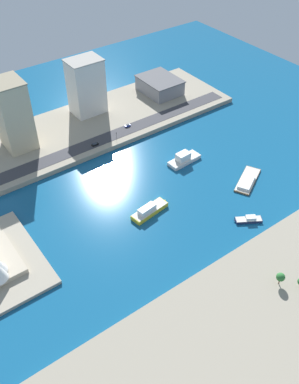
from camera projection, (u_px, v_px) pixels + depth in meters
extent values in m
plane|color=#145684|center=(160.00, 198.00, 264.13)|extent=(440.00, 440.00, 0.00)
cube|color=#9E937F|center=(278.00, 301.00, 205.62)|extent=(70.00, 240.00, 3.41)
cube|color=#9E937F|center=(84.00, 128.00, 320.39)|extent=(70.00, 240.00, 3.41)
cube|color=#38383D|center=(100.00, 140.00, 305.04)|extent=(11.86, 228.00, 0.15)
cube|color=silver|center=(184.00, 160.00, 291.15)|extent=(10.28, 24.11, 2.49)
cone|color=silver|center=(197.00, 153.00, 297.12)|extent=(2.37, 2.37, 2.24)
cube|color=white|center=(183.00, 156.00, 287.98)|extent=(6.69, 9.63, 5.09)
cube|color=beige|center=(184.00, 159.00, 290.29)|extent=(9.87, 23.14, 0.10)
cube|color=yellow|center=(150.00, 211.00, 253.29)|extent=(10.66, 24.82, 2.78)
cone|color=yellow|center=(165.00, 201.00, 259.96)|extent=(2.82, 2.82, 2.50)
cube|color=white|center=(147.00, 209.00, 250.16)|extent=(6.13, 11.88, 3.21)
cube|color=beige|center=(150.00, 209.00, 252.34)|extent=(10.24, 23.83, 0.10)
cube|color=brown|center=(248.00, 180.00, 276.08)|extent=(21.98, 29.69, 1.10)
cone|color=brown|center=(254.00, 168.00, 285.87)|extent=(1.34, 1.34, 0.99)
cube|color=white|center=(246.00, 182.00, 272.44)|extent=(13.94, 16.98, 1.66)
cube|color=beige|center=(248.00, 179.00, 275.68)|extent=(21.10, 28.51, 0.10)
cube|color=#1E284C|center=(249.00, 220.00, 248.44)|extent=(12.23, 15.80, 1.60)
cone|color=#1E284C|center=(235.00, 221.00, 247.95)|extent=(1.98, 1.98, 1.44)
cube|color=white|center=(251.00, 218.00, 247.37)|extent=(6.11, 6.80, 1.86)
cube|color=beige|center=(249.00, 219.00, 247.88)|extent=(11.74, 15.17, 0.10)
cube|color=silver|center=(86.00, 87.00, 321.41)|extent=(18.47, 24.49, 41.97)
cube|color=#9D9992|center=(83.00, 60.00, 307.30)|extent=(19.20, 25.47, 0.80)
cube|color=#C6B793|center=(13.00, 116.00, 284.61)|extent=(22.34, 19.45, 48.28)
cube|color=gray|center=(5.00, 82.00, 268.41)|extent=(23.23, 20.23, 0.80)
cube|color=gray|center=(160.00, 86.00, 355.50)|extent=(33.41, 26.68, 11.43)
cube|color=#59595C|center=(160.00, 79.00, 351.46)|extent=(34.75, 27.74, 0.80)
cylinder|color=black|center=(126.00, 127.00, 317.28)|extent=(0.25, 0.64, 0.64)
cylinder|color=black|center=(125.00, 126.00, 318.25)|extent=(0.25, 0.64, 0.64)
cylinder|color=black|center=(130.00, 126.00, 318.66)|extent=(0.25, 0.64, 0.64)
cylinder|color=black|center=(129.00, 125.00, 319.63)|extent=(0.25, 0.64, 0.64)
cube|color=blue|center=(128.00, 126.00, 318.23)|extent=(1.81, 4.45, 0.87)
cube|color=#262D38|center=(128.00, 125.00, 317.89)|extent=(1.59, 2.50, 0.45)
cylinder|color=black|center=(97.00, 143.00, 301.48)|extent=(0.26, 0.65, 0.64)
cylinder|color=black|center=(98.00, 145.00, 300.43)|extent=(0.26, 0.65, 0.64)
cylinder|color=black|center=(92.00, 145.00, 299.87)|extent=(0.26, 0.65, 0.64)
cylinder|color=black|center=(94.00, 146.00, 298.82)|extent=(0.26, 0.65, 0.64)
cube|color=black|center=(95.00, 144.00, 299.95)|extent=(2.06, 5.11, 0.81)
cube|color=#262D38|center=(95.00, 144.00, 299.38)|extent=(1.78, 2.88, 0.59)
cylinder|color=black|center=(116.00, 137.00, 303.54)|extent=(0.18, 0.18, 5.50)
cube|color=black|center=(116.00, 133.00, 301.40)|extent=(0.36, 0.36, 1.00)
sphere|color=red|center=(116.00, 133.00, 301.17)|extent=(0.24, 0.24, 0.24)
sphere|color=yellow|center=(116.00, 133.00, 301.40)|extent=(0.24, 0.24, 0.24)
sphere|color=green|center=(116.00, 134.00, 301.63)|extent=(0.24, 0.24, 0.24)
cylinder|color=brown|center=(279.00, 281.00, 210.32)|extent=(0.50, 0.50, 3.31)
sphere|color=#2D7233|center=(281.00, 277.00, 208.06)|extent=(4.41, 4.41, 4.41)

